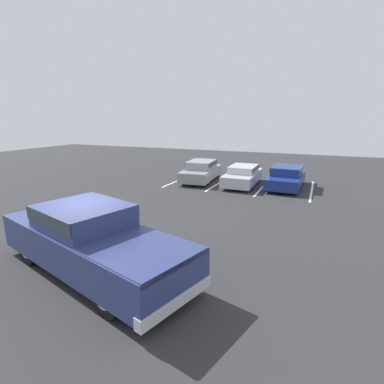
# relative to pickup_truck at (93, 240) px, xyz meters

# --- Properties ---
(ground_plane) EXTENTS (60.00, 60.00, 0.00)m
(ground_plane) POSITION_rel_pickup_truck_xyz_m (-0.99, 0.87, -0.92)
(ground_plane) COLOR #2D2D30
(stall_stripe_a) EXTENTS (0.12, 5.34, 0.01)m
(stall_stripe_a) POSITION_rel_pickup_truck_xyz_m (-3.25, 12.34, -0.92)
(stall_stripe_a) COLOR white
(stall_stripe_a) RESTS_ON ground_plane
(stall_stripe_b) EXTENTS (0.12, 5.34, 0.01)m
(stall_stripe_b) POSITION_rel_pickup_truck_xyz_m (-0.48, 12.34, -0.92)
(stall_stripe_b) COLOR white
(stall_stripe_b) RESTS_ON ground_plane
(stall_stripe_c) EXTENTS (0.12, 5.34, 0.01)m
(stall_stripe_c) POSITION_rel_pickup_truck_xyz_m (2.30, 12.34, -0.92)
(stall_stripe_c) COLOR white
(stall_stripe_c) RESTS_ON ground_plane
(stall_stripe_d) EXTENTS (0.12, 5.34, 0.01)m
(stall_stripe_d) POSITION_rel_pickup_truck_xyz_m (5.08, 12.34, -0.92)
(stall_stripe_d) COLOR white
(stall_stripe_d) RESTS_ON ground_plane
(pickup_truck) EXTENTS (6.54, 3.75, 1.83)m
(pickup_truck) POSITION_rel_pickup_truck_xyz_m (0.00, 0.00, 0.00)
(pickup_truck) COLOR navy
(pickup_truck) RESTS_ON ground_plane
(parked_sedan_a) EXTENTS (2.16, 4.49, 1.33)m
(parked_sedan_a) POSITION_rel_pickup_truck_xyz_m (-1.82, 12.46, -0.22)
(parked_sedan_a) COLOR gray
(parked_sedan_a) RESTS_ON ground_plane
(parked_sedan_b) EXTENTS (1.79, 4.24, 1.21)m
(parked_sedan_b) POSITION_rel_pickup_truck_xyz_m (1.04, 12.27, -0.28)
(parked_sedan_b) COLOR #B7BABF
(parked_sedan_b) RESTS_ON ground_plane
(parked_sedan_c) EXTENTS (1.96, 4.34, 1.28)m
(parked_sedan_c) POSITION_rel_pickup_truck_xyz_m (3.60, 12.61, -0.25)
(parked_sedan_c) COLOR navy
(parked_sedan_c) RESTS_ON ground_plane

